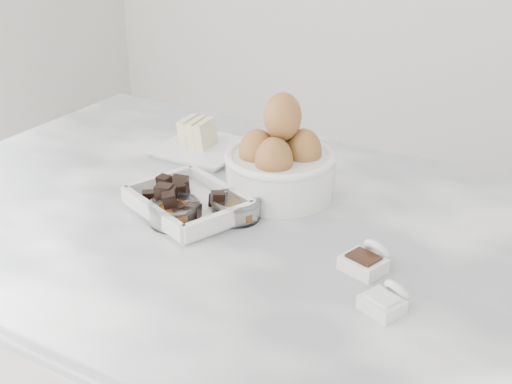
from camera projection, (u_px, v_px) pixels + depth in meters
marble_slab at (236, 229)px, 1.17m from camera, size 1.20×0.80×0.04m
chocolate_dish at (188, 200)px, 1.18m from camera, size 0.23×0.20×0.05m
butter_plate at (203, 142)px, 1.41m from camera, size 0.17×0.17×0.07m
sugar_ramekin at (312, 175)px, 1.25m from camera, size 0.08×0.08×0.05m
egg_bowl at (280, 163)px, 1.22m from camera, size 0.19×0.19×0.18m
honey_bowl at (236, 207)px, 1.16m from camera, size 0.08×0.08×0.04m
zest_bowl at (174, 212)px, 1.14m from camera, size 0.09×0.09×0.04m
vanilla_spoon at (367, 260)px, 1.02m from camera, size 0.07×0.08×0.04m
salt_spoon at (386, 301)px, 0.93m from camera, size 0.07×0.08×0.04m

